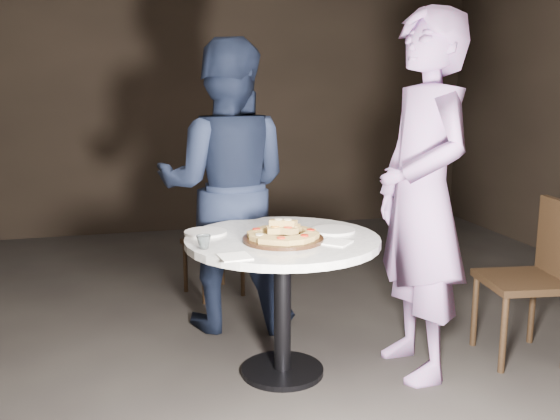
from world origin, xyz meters
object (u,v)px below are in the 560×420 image
chair_far (218,237)px  chair_right (539,269)px  focaccia_pile (283,232)px  diner_teal (422,197)px  serving_board (283,239)px  water_glass (204,242)px  diner_navy (226,187)px  table (282,263)px

chair_far → chair_right: bearing=118.6°
focaccia_pile → diner_teal: bearing=-4.5°
serving_board → water_glass: bearing=-172.8°
chair_far → diner_navy: bearing=68.3°
focaccia_pile → diner_navy: bearing=99.7°
diner_navy → serving_board: bearing=114.7°
serving_board → focaccia_pile: (0.00, 0.00, 0.04)m
chair_far → diner_teal: bearing=101.7°
table → serving_board: bearing=-102.6°
serving_board → diner_navy: (-0.14, 0.84, 0.13)m
chair_right → water_glass: bearing=-83.1°
water_glass → diner_teal: bearing=-0.2°
diner_navy → focaccia_pile: bearing=114.8°
water_glass → diner_navy: size_ratio=0.04×
chair_far → water_glass: bearing=59.8°
table → water_glass: bearing=-163.2°
serving_board → diner_teal: bearing=-4.3°
focaccia_pile → diner_navy: size_ratio=0.20×
water_glass → chair_far: size_ratio=0.09×
serving_board → diner_navy: bearing=99.6°
table → focaccia_pile: focaccia_pile is taller
focaccia_pile → chair_right: chair_right is taller
water_glass → serving_board: bearing=7.2°
water_glass → chair_right: size_ratio=0.08×
chair_right → serving_board: bearing=-85.3°
chair_right → diner_teal: diner_teal is taller
focaccia_pile → diner_teal: (0.71, -0.06, 0.15)m
chair_far → chair_right: chair_right is taller
table → serving_board: serving_board is taller
table → chair_right: 1.43m
table → diner_navy: diner_navy is taller
water_glass → diner_navy: diner_navy is taller
water_glass → chair_right: (1.83, -0.02, -0.27)m
water_glass → chair_far: water_glass is taller
table → diner_teal: diner_teal is taller
focaccia_pile → chair_far: size_ratio=0.47×
chair_far → diner_teal: (0.83, -1.41, 0.50)m
water_glass → focaccia_pile: bearing=7.3°
table → chair_right: bearing=-5.7°
diner_navy → chair_right: bearing=165.1°
focaccia_pile → chair_far: focaccia_pile is taller
diner_teal → chair_right: bearing=88.3°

